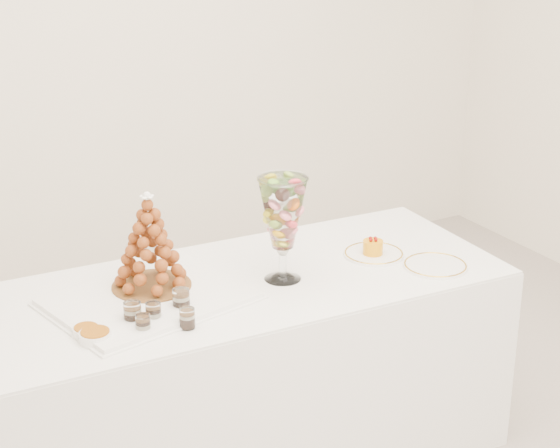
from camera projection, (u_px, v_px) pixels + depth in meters
buffet_table at (238, 374)px, 3.35m from camera, size 1.92×0.82×0.72m
lace_tray at (149, 299)px, 3.08m from camera, size 0.69×0.57×0.02m
macaron_vase at (283, 214)px, 3.17m from camera, size 0.17×0.17×0.37m
cake_plate at (374, 254)px, 3.44m from camera, size 0.22×0.22×0.01m
spare_plate at (435, 266)px, 3.34m from camera, size 0.23×0.23×0.01m
verrine_a at (133, 313)px, 2.92m from camera, size 0.06×0.06×0.08m
verrine_b at (153, 313)px, 2.93m from camera, size 0.06×0.06×0.07m
verrine_c at (181, 300)px, 3.00m from camera, size 0.06×0.06×0.08m
verrine_d at (143, 325)px, 2.86m from camera, size 0.05×0.05×0.06m
verrine_e at (187, 318)px, 2.89m from camera, size 0.05×0.05×0.07m
ramekin_back at (86, 331)px, 2.86m from camera, size 0.08×0.08×0.03m
ramekin_front at (95, 337)px, 2.82m from camera, size 0.10×0.10×0.03m
croquembouche at (149, 241)px, 3.09m from camera, size 0.27×0.27×0.34m
mousse_cake at (373, 247)px, 3.42m from camera, size 0.07×0.07×0.06m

